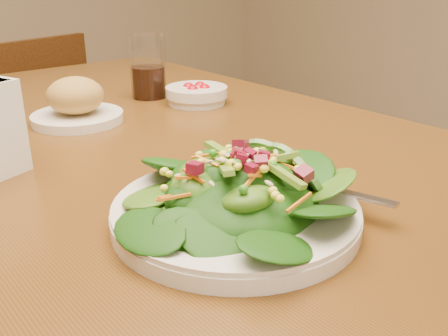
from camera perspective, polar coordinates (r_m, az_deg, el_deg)
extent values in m
cube|color=#5E3711|center=(0.87, -10.19, 2.20)|extent=(0.90, 1.40, 0.04)
cylinder|color=#492A0E|center=(1.70, -8.94, -1.22)|extent=(0.07, 0.07, 0.71)
cube|color=#492A0E|center=(1.99, -21.91, 1.66)|extent=(0.46, 0.46, 0.04)
cylinder|color=#492A0E|center=(2.26, -20.28, -1.12)|extent=(0.04, 0.04, 0.36)
cylinder|color=#492A0E|center=(2.03, -14.88, -3.14)|extent=(0.04, 0.04, 0.36)
cylinder|color=#492A0E|center=(1.86, -22.18, -6.48)|extent=(0.04, 0.04, 0.36)
cube|color=#492A0E|center=(1.79, -19.61, 7.26)|extent=(0.35, 0.12, 0.41)
cylinder|color=white|center=(0.57, 1.30, -5.36)|extent=(0.28, 0.28, 0.02)
ellipsoid|color=#163C07|center=(0.55, 1.33, -2.61)|extent=(0.19, 0.19, 0.04)
cube|color=silver|center=(0.62, 11.46, -1.94)|extent=(0.05, 0.18, 0.01)
cylinder|color=white|center=(0.97, -16.38, 5.55)|extent=(0.17, 0.17, 0.02)
ellipsoid|color=#BA8738|center=(0.96, -16.65, 7.98)|extent=(0.10, 0.10, 0.07)
cylinder|color=white|center=(1.06, -3.15, 8.34)|extent=(0.13, 0.13, 0.04)
sphere|color=#B90814|center=(1.08, -2.75, 9.14)|extent=(0.03, 0.03, 0.03)
sphere|color=#B90814|center=(1.07, -4.07, 9.00)|extent=(0.03, 0.03, 0.03)
sphere|color=#B90814|center=(1.04, -3.58, 8.71)|extent=(0.03, 0.03, 0.03)
sphere|color=#B90814|center=(1.05, -2.23, 8.85)|extent=(0.03, 0.03, 0.03)
cylinder|color=silver|center=(1.12, -8.69, 11.39)|extent=(0.08, 0.08, 0.14)
cylinder|color=black|center=(1.12, -8.59, 9.69)|extent=(0.07, 0.07, 0.07)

